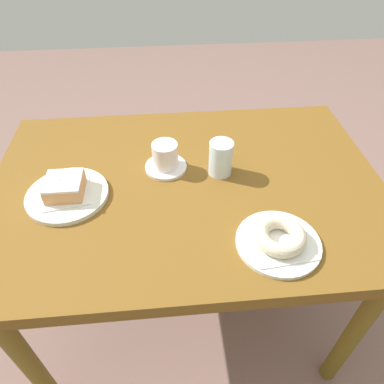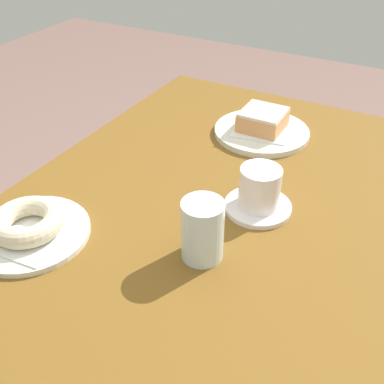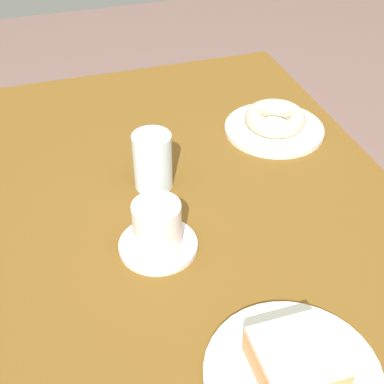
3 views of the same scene
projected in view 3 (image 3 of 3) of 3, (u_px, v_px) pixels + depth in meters
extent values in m
cube|color=brown|center=(189.00, 225.00, 0.91)|extent=(1.11, 0.77, 0.04)
cylinder|color=brown|center=(236.00, 188.00, 1.58)|extent=(0.05, 0.05, 0.69)
cylinder|color=brown|center=(28.00, 229.00, 1.44)|extent=(0.05, 0.05, 0.69)
cylinder|color=silver|center=(292.00, 375.00, 0.66)|extent=(0.22, 0.22, 0.01)
cube|color=white|center=(293.00, 371.00, 0.65)|extent=(0.14, 0.14, 0.00)
cube|color=tan|center=(295.00, 362.00, 0.64)|extent=(0.10, 0.10, 0.04)
cube|color=beige|center=(298.00, 351.00, 0.63)|extent=(0.09, 0.09, 0.01)
cylinder|color=tan|center=(298.00, 350.00, 0.63)|extent=(0.02, 0.02, 0.00)
cylinder|color=silver|center=(274.00, 129.00, 1.10)|extent=(0.20, 0.20, 0.01)
cube|color=white|center=(274.00, 126.00, 1.10)|extent=(0.15, 0.15, 0.00)
torus|color=beige|center=(275.00, 118.00, 1.08)|extent=(0.12, 0.12, 0.04)
cylinder|color=silver|center=(153.00, 161.00, 0.93)|extent=(0.07, 0.07, 0.10)
cylinder|color=silver|center=(158.00, 245.00, 0.84)|extent=(0.12, 0.12, 0.01)
cylinder|color=white|center=(157.00, 225.00, 0.81)|extent=(0.07, 0.07, 0.08)
cylinder|color=black|center=(156.00, 208.00, 0.79)|extent=(0.07, 0.07, 0.00)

